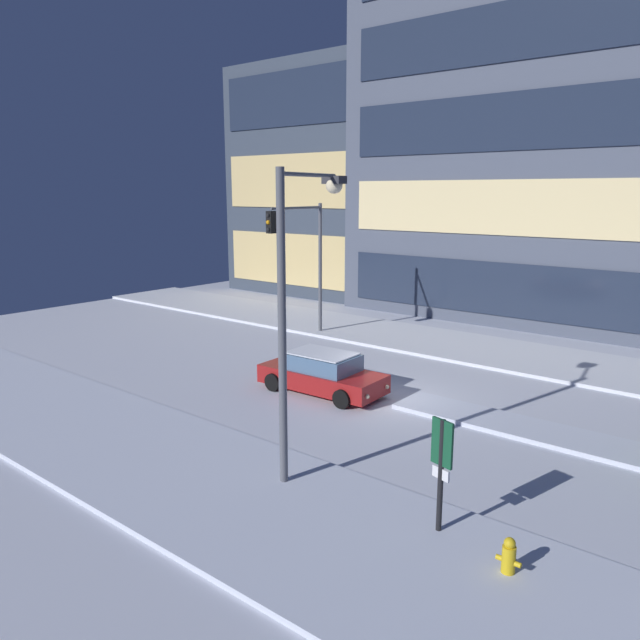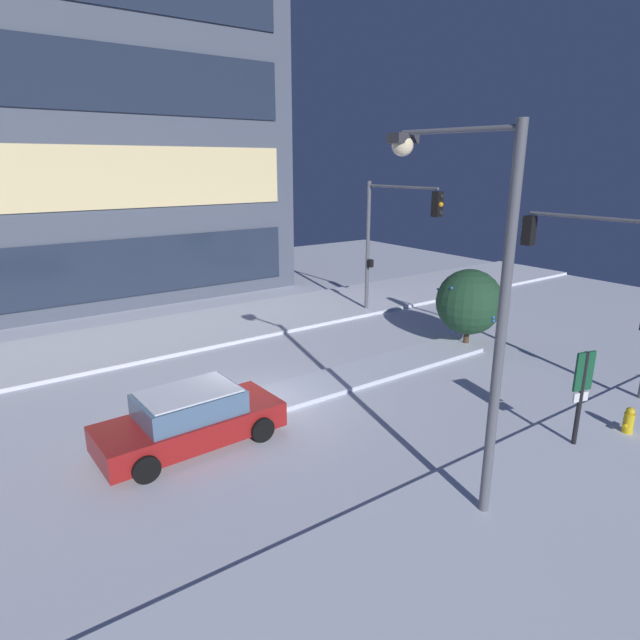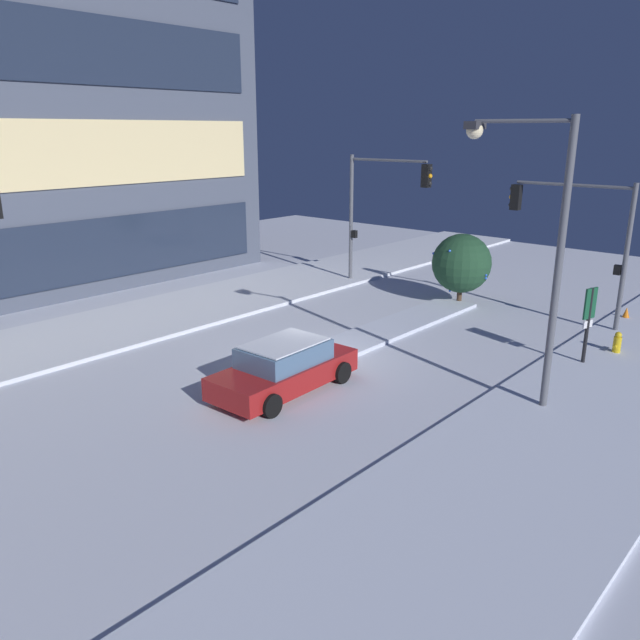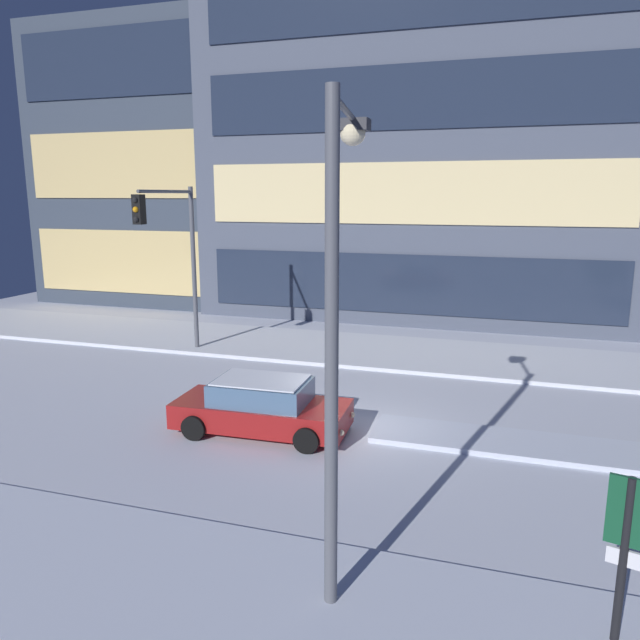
% 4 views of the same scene
% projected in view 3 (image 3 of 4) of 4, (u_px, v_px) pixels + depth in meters
% --- Properties ---
extents(ground, '(52.00, 52.00, 0.00)m').
position_uv_depth(ground, '(318.00, 361.00, 20.67)').
color(ground, silver).
extents(curb_strip_near, '(52.00, 5.20, 0.14)m').
position_uv_depth(curb_strip_near, '(564.00, 436.00, 15.44)').
color(curb_strip_near, silver).
rests_on(curb_strip_near, ground).
extents(curb_strip_far, '(52.00, 5.20, 0.14)m').
position_uv_depth(curb_strip_far, '(171.00, 313.00, 25.87)').
color(curb_strip_far, silver).
rests_on(curb_strip_far, ground).
extents(median_strip, '(9.00, 1.80, 0.14)m').
position_uv_depth(median_strip, '(399.00, 325.00, 24.26)').
color(median_strip, silver).
rests_on(median_strip, ground).
extents(car_near, '(4.79, 2.22, 1.49)m').
position_uv_depth(car_near, '(284.00, 368.00, 18.13)').
color(car_near, maroon).
rests_on(car_near, ground).
extents(traffic_light_corner_far_right, '(0.32, 4.58, 6.19)m').
position_uv_depth(traffic_light_corner_far_right, '(380.00, 198.00, 29.24)').
color(traffic_light_corner_far_right, '#565960').
rests_on(traffic_light_corner_far_right, ground).
extents(traffic_light_corner_near_right, '(0.32, 4.77, 5.55)m').
position_uv_depth(traffic_light_corner_near_right, '(576.00, 226.00, 23.55)').
color(traffic_light_corner_near_right, '#565960').
rests_on(traffic_light_corner_near_right, ground).
extents(street_lamp_arched, '(0.74, 2.76, 7.69)m').
position_uv_depth(street_lamp_arched, '(533.00, 224.00, 16.00)').
color(street_lamp_arched, '#565960').
rests_on(street_lamp_arched, ground).
extents(fire_hydrant, '(0.48, 0.26, 0.85)m').
position_uv_depth(fire_hydrant, '(617.00, 344.00, 21.00)').
color(fire_hydrant, gold).
rests_on(fire_hydrant, ground).
extents(parking_info_sign, '(0.55, 0.20, 2.60)m').
position_uv_depth(parking_info_sign, '(589.00, 317.00, 19.73)').
color(parking_info_sign, black).
rests_on(parking_info_sign, ground).
extents(decorated_tree_median, '(2.55, 2.57, 3.08)m').
position_uv_depth(decorated_tree_median, '(461.00, 263.00, 26.94)').
color(decorated_tree_median, '#473323').
rests_on(decorated_tree_median, ground).
extents(construction_cone, '(0.36, 0.36, 0.55)m').
position_uv_depth(construction_cone, '(626.00, 314.00, 24.94)').
color(construction_cone, orange).
rests_on(construction_cone, ground).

